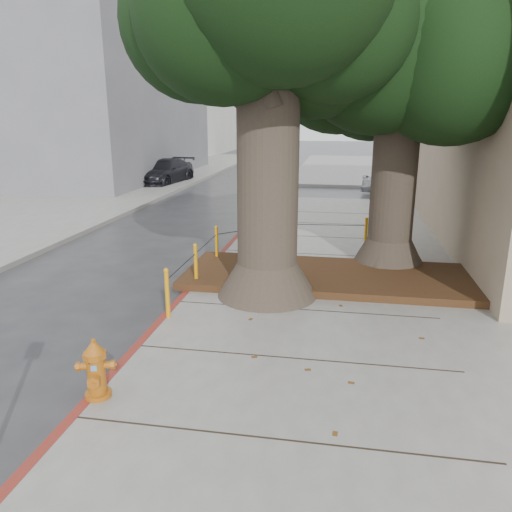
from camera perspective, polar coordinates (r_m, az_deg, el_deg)
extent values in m
plane|color=#28282B|center=(7.91, 0.41, -12.26)|extent=(140.00, 140.00, 0.00)
cube|color=slate|center=(37.38, 17.64, 9.48)|extent=(16.00, 20.00, 0.15)
cube|color=maroon|center=(10.55, -8.09, -4.58)|extent=(0.14, 26.00, 0.16)
cube|color=black|center=(11.34, 8.22, -2.30)|extent=(6.40, 2.60, 0.16)
cube|color=slate|center=(33.17, -20.31, 18.83)|extent=(12.00, 16.00, 12.00)
cube|color=silver|center=(55.10, -9.84, 19.52)|extent=(12.00, 18.00, 15.00)
cone|color=#4C3F33|center=(10.21, 1.29, -2.58)|extent=(2.04, 2.04, 0.70)
cylinder|color=#4C3F33|center=(9.76, 1.36, 8.80)|extent=(1.20, 1.20, 4.22)
sphere|color=black|center=(10.14, 8.68, 25.49)|extent=(3.00, 3.00, 3.00)
cone|color=#4C3F33|center=(12.56, 14.88, 0.40)|extent=(1.77, 1.77, 0.70)
cylinder|color=#4C3F33|center=(12.22, 15.48, 8.66)|extent=(1.04, 1.04, 3.84)
sphere|color=black|center=(12.25, 16.63, 23.17)|extent=(3.80, 3.80, 3.80)
sphere|color=black|center=(12.74, 21.50, 20.48)|extent=(3.00, 3.00, 3.00)
cylinder|color=orange|center=(9.19, -10.10, -4.31)|extent=(0.08, 0.08, 0.90)
sphere|color=orange|center=(9.04, -10.24, -1.63)|extent=(0.09, 0.09, 0.09)
cylinder|color=orange|center=(10.80, -6.88, -1.10)|extent=(0.08, 0.08, 0.90)
sphere|color=orange|center=(10.68, -6.96, 1.21)|extent=(0.09, 0.09, 0.09)
cylinder|color=orange|center=(12.47, -4.52, 1.26)|extent=(0.08, 0.08, 0.90)
sphere|color=orange|center=(12.37, -4.56, 3.28)|extent=(0.09, 0.09, 0.09)
cylinder|color=orange|center=(13.64, 3.18, 2.55)|extent=(0.08, 0.08, 0.90)
sphere|color=orange|center=(13.54, 3.21, 4.40)|extent=(0.09, 0.09, 0.09)
cylinder|color=orange|center=(13.76, 12.42, 2.32)|extent=(0.08, 0.08, 0.90)
sphere|color=orange|center=(13.66, 12.53, 4.15)|extent=(0.09, 0.09, 0.09)
cylinder|color=black|center=(9.91, -8.42, -1.10)|extent=(0.02, 1.80, 0.02)
cylinder|color=black|center=(11.56, -5.65, 1.45)|extent=(0.02, 1.80, 0.02)
cylinder|color=black|center=(12.96, -0.50, 3.10)|extent=(1.51, 1.51, 0.02)
cylinder|color=black|center=(13.59, 7.86, 3.55)|extent=(2.20, 0.22, 0.02)
cylinder|color=#BA6113|center=(7.12, -17.57, -14.81)|extent=(0.43, 0.43, 0.06)
cylinder|color=#BA6113|center=(6.98, -17.77, -12.77)|extent=(0.29, 0.29, 0.53)
cylinder|color=#BA6113|center=(6.86, -17.96, -10.73)|extent=(0.39, 0.39, 0.07)
cone|color=#BA6113|center=(6.81, -18.04, -9.96)|extent=(0.36, 0.36, 0.15)
cylinder|color=#BA6113|center=(6.77, -18.11, -9.23)|extent=(0.07, 0.07, 0.05)
cylinder|color=#BA6113|center=(6.95, -19.00, -11.83)|extent=(0.17, 0.14, 0.10)
cylinder|color=#BA6113|center=(6.90, -16.70, -11.84)|extent=(0.17, 0.14, 0.10)
cylinder|color=#BA6113|center=(6.87, -17.95, -13.27)|extent=(0.18, 0.18, 0.14)
cube|color=#5999D8|center=(6.81, -18.05, -12.14)|extent=(0.07, 0.03, 0.07)
imported|color=#B6B6BB|center=(25.05, 16.20, 8.10)|extent=(3.81, 1.82, 1.26)
imported|color=maroon|center=(26.26, 25.12, 7.37)|extent=(3.36, 1.42, 1.08)
imported|color=black|center=(28.52, -10.41, 9.45)|extent=(2.51, 4.95, 1.38)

